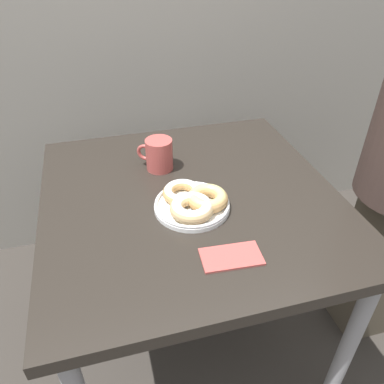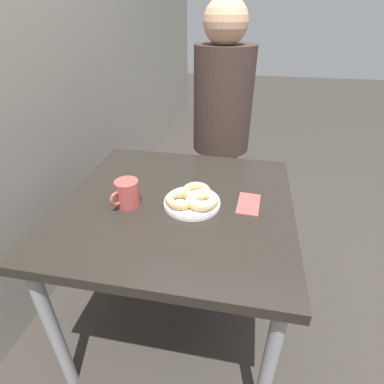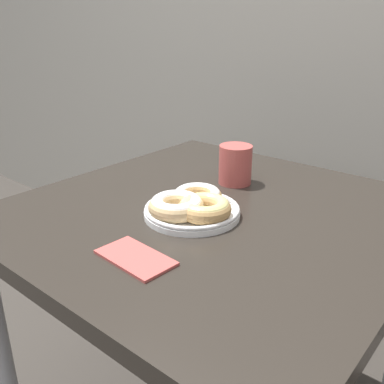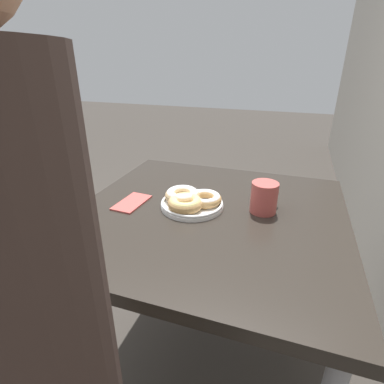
# 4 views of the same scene
# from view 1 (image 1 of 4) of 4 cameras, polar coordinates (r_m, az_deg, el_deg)

# --- Properties ---
(dining_table) EXTENTS (0.92, 0.93, 0.75)m
(dining_table) POSITION_cam_1_polar(r_m,az_deg,el_deg) (1.23, -0.19, -3.60)
(dining_table) COLOR #28231E
(dining_table) RESTS_ON ground_plane
(donut_plate) EXTENTS (0.23, 0.23, 0.06)m
(donut_plate) POSITION_cam_1_polar(r_m,az_deg,el_deg) (1.10, 0.26, -1.43)
(donut_plate) COLOR white
(donut_plate) RESTS_ON dining_table
(coffee_mug) EXTENTS (0.12, 0.09, 0.11)m
(coffee_mug) POSITION_cam_1_polar(r_m,az_deg,el_deg) (1.28, -5.11, 5.77)
(coffee_mug) COLOR #B74C47
(coffee_mug) RESTS_ON dining_table
(napkin) EXTENTS (0.16, 0.10, 0.01)m
(napkin) POSITION_cam_1_polar(r_m,az_deg,el_deg) (0.97, 6.00, -9.77)
(napkin) COLOR #BC4C47
(napkin) RESTS_ON dining_table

